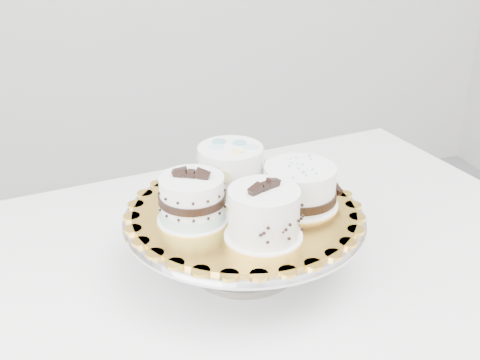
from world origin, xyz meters
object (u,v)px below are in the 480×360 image
object	(u,v)px
cake_swirl	(264,215)
table	(240,297)
cake_banded	(192,200)
cake_stand	(244,230)
cake_dots	(231,169)
cake_board	(244,211)
cake_ribbon	(300,187)

from	to	relation	value
cake_swirl	table	bearing A→B (deg)	66.95
cake_swirl	cake_banded	xyz separation A→B (m)	(-0.08, 0.08, -0.00)
cake_stand	cake_dots	bearing A→B (deg)	89.39
cake_swirl	cake_banded	distance (m)	0.12
cake_board	cake_banded	world-z (taller)	cake_banded
cake_board	cake_dots	world-z (taller)	cake_dots
table	cake_ribbon	size ratio (longest dim) A/B	9.37
cake_dots	cake_banded	bearing A→B (deg)	-116.75
cake_ribbon	cake_stand	bearing A→B (deg)	162.48
cake_stand	cake_banded	size ratio (longest dim) A/B	2.88
cake_banded	cake_board	bearing A→B (deg)	32.15
cake_swirl	cake_dots	bearing A→B (deg)	68.04
cake_board	table	bearing A→B (deg)	84.27
table	cake_stand	distance (m)	0.15
cake_board	cake_banded	bearing A→B (deg)	-177.79
table	cake_board	distance (m)	0.19
table	cake_board	xyz separation A→B (m)	(-0.00, -0.03, 0.19)
cake_board	cake_swirl	world-z (taller)	cake_swirl
cake_board	cake_dots	distance (m)	0.08
cake_swirl	cake_dots	world-z (taller)	cake_swirl
table	cake_dots	xyz separation A→B (m)	(-0.00, 0.05, 0.23)
cake_banded	cake_ribbon	distance (m)	0.17
table	cake_board	world-z (taller)	cake_board
cake_board	cake_swirl	xyz separation A→B (m)	(-0.00, -0.08, 0.04)
cake_board	cake_banded	size ratio (longest dim) A/B	2.65
table	cake_banded	world-z (taller)	cake_banded
cake_banded	cake_ribbon	xyz separation A→B (m)	(0.17, -0.01, -0.00)
cake_dots	cake_ribbon	distance (m)	0.12
cake_board	cake_dots	size ratio (longest dim) A/B	2.52
cake_stand	cake_board	xyz separation A→B (m)	(0.00, -0.00, 0.04)
cake_board	cake_dots	xyz separation A→B (m)	(0.00, 0.07, 0.04)
cake_board	cake_swirl	size ratio (longest dim) A/B	2.64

